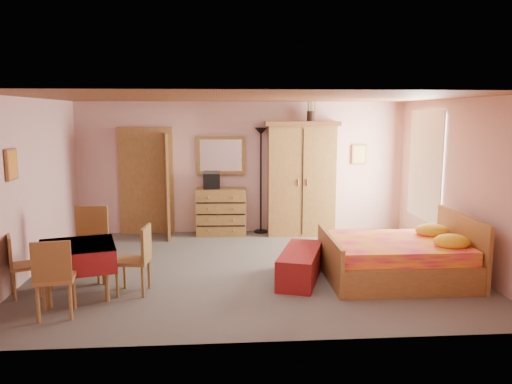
{
  "coord_description": "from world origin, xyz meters",
  "views": [
    {
      "loc": [
        -0.48,
        -7.4,
        2.37
      ],
      "look_at": [
        0.1,
        0.3,
        1.15
      ],
      "focal_mm": 35.0,
      "sensor_mm": 36.0,
      "label": 1
    }
  ],
  "objects": [
    {
      "name": "chest_of_drawers",
      "position": [
        -0.44,
        2.24,
        0.46
      ],
      "size": [
        0.99,
        0.53,
        0.92
      ],
      "primitive_type": "cube",
      "rotation": [
        0.0,
        0.0,
        -0.05
      ],
      "color": "olive",
      "rests_on": "floor"
    },
    {
      "name": "bed",
      "position": [
        2.05,
        -0.63,
        0.47
      ],
      "size": [
        2.04,
        1.62,
        0.94
      ],
      "primitive_type": "cube",
      "rotation": [
        0.0,
        0.0,
        -0.01
      ],
      "color": "#DD1558",
      "rests_on": "floor"
    },
    {
      "name": "wall_right",
      "position": [
        3.25,
        0.0,
        1.3
      ],
      "size": [
        0.1,
        5.0,
        2.6
      ],
      "primitive_type": "cube",
      "color": "#C99692",
      "rests_on": "floor"
    },
    {
      "name": "chair_west",
      "position": [
        -3.02,
        -0.9,
        0.41
      ],
      "size": [
        0.49,
        0.49,
        0.82
      ],
      "primitive_type": "cube",
      "rotation": [
        0.0,
        0.0,
        -1.14
      ],
      "color": "#A77138",
      "rests_on": "floor"
    },
    {
      "name": "floor_lamp",
      "position": [
        0.35,
        2.36,
        1.05
      ],
      "size": [
        0.34,
        0.34,
        2.09
      ],
      "primitive_type": "cube",
      "rotation": [
        0.0,
        0.0,
        -0.33
      ],
      "color": "black",
      "rests_on": "floor"
    },
    {
      "name": "picture_left",
      "position": [
        -3.22,
        -0.6,
        1.7
      ],
      "size": [
        0.04,
        0.32,
        0.42
      ],
      "primitive_type": "cube",
      "color": "orange",
      "rests_on": "wall_left"
    },
    {
      "name": "wall_front",
      "position": [
        0.0,
        -2.5,
        1.3
      ],
      "size": [
        6.5,
        0.1,
        2.6
      ],
      "primitive_type": "cube",
      "color": "#C99692",
      "rests_on": "floor"
    },
    {
      "name": "sunflower_vase",
      "position": [
        1.32,
        2.29,
        2.49
      ],
      "size": [
        0.22,
        0.22,
        0.54
      ],
      "primitive_type": "cube",
      "rotation": [
        0.0,
        0.0,
        0.03
      ],
      "color": "yellow",
      "rests_on": "wardrobe"
    },
    {
      "name": "chair_north",
      "position": [
        -2.36,
        -0.31,
        0.52
      ],
      "size": [
        0.5,
        0.5,
        1.03
      ],
      "primitive_type": "cube",
      "rotation": [
        0.0,
        0.0,
        3.07
      ],
      "color": "#A07036",
      "rests_on": "floor"
    },
    {
      "name": "dining_table",
      "position": [
        -2.33,
        -0.97,
        0.34
      ],
      "size": [
        1.16,
        1.16,
        0.69
      ],
      "primitive_type": "cube",
      "rotation": [
        0.0,
        0.0,
        0.27
      ],
      "color": "maroon",
      "rests_on": "floor"
    },
    {
      "name": "chair_east",
      "position": [
        -1.63,
        -0.93,
        0.46
      ],
      "size": [
        0.45,
        0.45,
        0.91
      ],
      "primitive_type": "cube",
      "rotation": [
        0.0,
        0.0,
        1.47
      ],
      "color": "olive",
      "rests_on": "floor"
    },
    {
      "name": "doorway",
      "position": [
        -1.9,
        2.47,
        1.02
      ],
      "size": [
        1.06,
        0.12,
        2.15
      ],
      "primitive_type": "cube",
      "color": "#9E6B35",
      "rests_on": "floor"
    },
    {
      "name": "stereo",
      "position": [
        -0.62,
        2.25,
        1.07
      ],
      "size": [
        0.33,
        0.25,
        0.3
      ],
      "primitive_type": "cube",
      "rotation": [
        0.0,
        0.0,
        0.04
      ],
      "color": "black",
      "rests_on": "chest_of_drawers"
    },
    {
      "name": "wall_left",
      "position": [
        -3.25,
        0.0,
        1.3
      ],
      "size": [
        0.1,
        5.0,
        2.6
      ],
      "primitive_type": "cube",
      "color": "#C99692",
      "rests_on": "floor"
    },
    {
      "name": "ceiling",
      "position": [
        0.0,
        0.0,
        2.6
      ],
      "size": [
        6.5,
        6.5,
        0.0
      ],
      "primitive_type": "plane",
      "rotation": [
        3.14,
        0.0,
        0.0
      ],
      "color": "brown",
      "rests_on": "wall_back"
    },
    {
      "name": "picture_back",
      "position": [
        2.35,
        2.47,
        1.55
      ],
      "size": [
        0.3,
        0.04,
        0.4
      ],
      "primitive_type": "cube",
      "color": "#D8BF59",
      "rests_on": "wall_back"
    },
    {
      "name": "floor",
      "position": [
        0.0,
        0.0,
        0.0
      ],
      "size": [
        6.5,
        6.5,
        0.0
      ],
      "primitive_type": "plane",
      "color": "#5F5954",
      "rests_on": "ground"
    },
    {
      "name": "wardrobe",
      "position": [
        1.13,
        2.21,
        1.11
      ],
      "size": [
        1.45,
        0.8,
        2.22
      ],
      "primitive_type": "cube",
      "rotation": [
        0.0,
        0.0,
        -0.05
      ],
      "color": "#A67538",
      "rests_on": "floor"
    },
    {
      "name": "bench",
      "position": [
        0.67,
        -0.56,
        0.22
      ],
      "size": [
        0.87,
        1.39,
        0.44
      ],
      "primitive_type": "cube",
      "rotation": [
        0.0,
        0.0,
        -0.32
      ],
      "color": "maroon",
      "rests_on": "floor"
    },
    {
      "name": "wall_mirror",
      "position": [
        -0.44,
        2.45,
        1.55
      ],
      "size": [
        0.96,
        0.07,
        0.75
      ],
      "primitive_type": "cube",
      "rotation": [
        0.0,
        0.0,
        -0.03
      ],
      "color": "silver",
      "rests_on": "wall_back"
    },
    {
      "name": "window",
      "position": [
        3.21,
        1.2,
        1.45
      ],
      "size": [
        0.08,
        1.4,
        1.95
      ],
      "primitive_type": "cube",
      "color": "white",
      "rests_on": "wall_right"
    },
    {
      "name": "chair_south",
      "position": [
        -2.41,
        -1.62,
        0.48
      ],
      "size": [
        0.49,
        0.49,
        0.95
      ],
      "primitive_type": "cube",
      "rotation": [
        0.0,
        0.0,
        0.16
      ],
      "color": "#AE713B",
      "rests_on": "floor"
    },
    {
      "name": "wall_back",
      "position": [
        0.0,
        2.5,
        1.3
      ],
      "size": [
        6.5,
        0.1,
        2.6
      ],
      "primitive_type": "cube",
      "color": "#C99692",
      "rests_on": "floor"
    }
  ]
}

